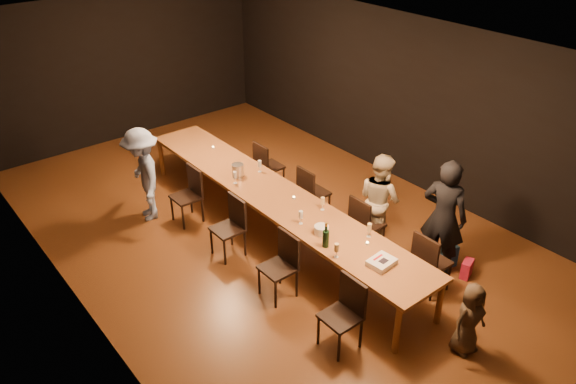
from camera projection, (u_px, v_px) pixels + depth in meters
ground at (273, 234)px, 8.93m from camera, size 10.00×10.00×0.00m
room_shell at (272, 112)px, 7.89m from camera, size 6.04×10.04×3.02m
table at (273, 196)px, 8.58m from camera, size 0.90×6.00×0.75m
chair_right_0 at (432, 261)px, 7.55m from camera, size 0.42×0.42×0.93m
chair_right_1 at (367, 223)px, 8.35m from camera, size 0.42×0.42×0.93m
chair_right_2 at (314, 192)px, 9.16m from camera, size 0.42×0.42×0.93m
chair_right_3 at (270, 166)px, 9.97m from camera, size 0.42×0.42×0.93m
chair_left_0 at (340, 316)px, 6.62m from camera, size 0.42×0.42×0.93m
chair_left_1 at (278, 268)px, 7.43m from camera, size 0.42×0.42×0.93m
chair_left_2 at (227, 228)px, 8.23m from camera, size 0.42×0.42×0.93m
chair_left_3 at (186, 196)px, 9.04m from camera, size 0.42×0.42×0.93m
woman_birthday at (444, 217)px, 7.75m from camera, size 0.60×0.74×1.75m
woman_tan at (380, 199)px, 8.42m from camera, size 0.63×0.77×1.48m
man_blue at (143, 175)px, 8.99m from camera, size 0.82×1.13×1.58m
child at (469, 319)px, 6.56m from camera, size 0.50×0.35×0.96m
gift_bag_red at (467, 269)px, 7.94m from camera, size 0.25×0.19×0.26m
gift_bag_blue at (447, 256)px, 8.15m from camera, size 0.31×0.24×0.34m
birthday_cake at (382, 262)px, 7.00m from camera, size 0.35×0.29×0.08m
plate_stack at (321, 230)px, 7.59m from camera, size 0.21×0.21×0.11m
champagne_bottle at (326, 235)px, 7.27m from camera, size 0.10×0.10×0.37m
ice_bucket at (238, 170)px, 8.98m from camera, size 0.21×0.21×0.21m
wineglass_0 at (336, 251)px, 7.10m from camera, size 0.06×0.06×0.21m
wineglass_1 at (369, 230)px, 7.50m from camera, size 0.06×0.06×0.21m
wineglass_2 at (301, 217)px, 7.77m from camera, size 0.06×0.06×0.21m
wineglass_3 at (323, 204)px, 8.09m from camera, size 0.06×0.06×0.21m
wineglass_4 at (235, 178)px, 8.78m from camera, size 0.06×0.06×0.21m
wineglass_5 at (260, 166)px, 9.11m from camera, size 0.06×0.06×0.21m
tealight_near at (367, 243)px, 7.39m from camera, size 0.05×0.05×0.03m
tealight_mid at (294, 198)px, 8.41m from camera, size 0.05×0.05×0.03m
tealight_far at (213, 148)px, 9.92m from camera, size 0.05×0.05×0.03m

